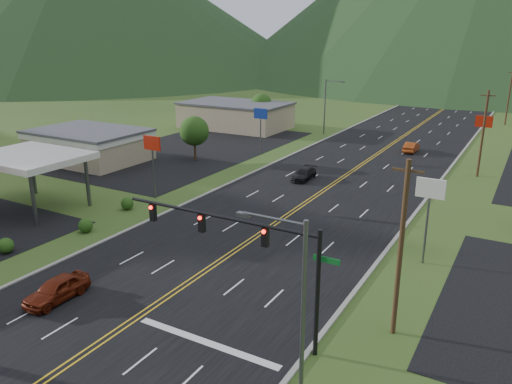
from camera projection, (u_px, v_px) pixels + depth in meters
The scene contains 18 objects.
traffic_signal at pixel (248, 245), 26.33m from camera, with size 13.10×0.43×7.00m.
streetlight_east at pixel (296, 304), 20.85m from camera, with size 3.28×0.25×9.00m.
streetlight_west at pixel (327, 103), 81.32m from camera, with size 3.28×0.25×9.00m.
gas_canopy at pixel (29, 158), 46.55m from camera, with size 10.00×8.00×5.30m.
building_west_mid at pixel (89, 144), 65.30m from camera, with size 14.40×10.40×4.10m.
building_west_far at pixel (236, 115), 88.26m from camera, with size 18.40×11.40×4.50m.
pole_sign_west_a at pixel (152, 150), 49.34m from camera, with size 2.00×0.18×6.40m.
pole_sign_west_b at pixel (261, 118), 67.55m from camera, with size 2.00×0.18×6.40m.
pole_sign_east_a at pixel (430, 197), 34.94m from camera, with size 2.00×0.18×6.40m.
pole_sign_east_b at pixel (483, 127), 61.43m from camera, with size 2.00×0.18×6.40m.
tree_west_a at pixel (194, 131), 64.94m from camera, with size 3.84×3.84×5.82m.
tree_west_b at pixel (261, 104), 89.66m from camera, with size 3.84×3.84×5.82m.
utility_pole_a at pixel (401, 249), 26.40m from camera, with size 1.60×0.28×10.00m.
utility_pole_b at pixel (483, 133), 57.03m from camera, with size 1.60×0.28×10.00m.
utility_pole_c at pixel (509, 97), 90.15m from camera, with size 1.60×0.28×10.00m.
car_red_near at pixel (57, 290), 31.09m from camera, with size 1.75×4.34×1.48m, color #621B0A.
car_dark_mid at pixel (304, 175), 56.99m from camera, with size 1.76×4.33×1.26m, color black.
car_red_far at pixel (411, 147), 70.32m from camera, with size 1.51×4.32×1.42m, color #9A3810.
Camera 1 is at (18.85, -6.87, 15.97)m, focal length 35.00 mm.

